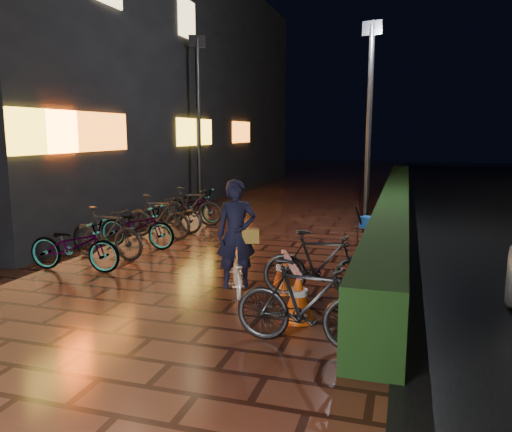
% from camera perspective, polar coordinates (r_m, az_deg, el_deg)
% --- Properties ---
extents(ground, '(80.00, 80.00, 0.00)m').
position_cam_1_polar(ground, '(8.28, -9.76, -8.80)').
color(ground, '#381911').
rests_on(ground, ground).
extents(hedge, '(0.70, 20.00, 1.00)m').
position_cam_1_polar(hedge, '(15.15, 15.64, 1.27)').
color(hedge, black).
rests_on(hedge, ground).
extents(storefront_block, '(12.09, 22.00, 9.00)m').
position_cam_1_polar(storefront_block, '(22.73, -18.92, 13.85)').
color(storefront_block, black).
rests_on(storefront_block, ground).
extents(lamp_post_hedge, '(0.51, 0.18, 5.34)m').
position_cam_1_polar(lamp_post_hedge, '(13.38, 12.81, 10.80)').
color(lamp_post_hedge, black).
rests_on(lamp_post_hedge, ground).
extents(lamp_post_sf, '(0.52, 0.30, 5.65)m').
position_cam_1_polar(lamp_post_sf, '(16.75, -6.61, 11.26)').
color(lamp_post_sf, black).
rests_on(lamp_post_sf, ground).
extents(cyclist, '(0.92, 1.37, 1.86)m').
position_cam_1_polar(cyclist, '(8.03, -2.24, -4.11)').
color(cyclist, white).
rests_on(cyclist, ground).
extents(traffic_barrier, '(0.98, 1.68, 0.69)m').
position_cam_1_polar(traffic_barrier, '(7.58, 3.96, -7.68)').
color(traffic_barrier, '#FF560D').
rests_on(traffic_barrier, ground).
extents(cart_assembly, '(0.66, 0.57, 0.93)m').
position_cam_1_polar(cart_assembly, '(11.94, 12.72, -0.88)').
color(cart_assembly, black).
rests_on(cart_assembly, ground).
extents(parked_bikes_storefront, '(2.04, 6.30, 1.08)m').
position_cam_1_polar(parked_bikes_storefront, '(12.34, -11.73, -0.37)').
color(parked_bikes_storefront, black).
rests_on(parked_bikes_storefront, ground).
extents(parked_bikes_hedge, '(1.98, 2.55, 1.08)m').
position_cam_1_polar(parked_bikes_hedge, '(7.02, 6.60, -7.46)').
color(parked_bikes_hedge, black).
rests_on(parked_bikes_hedge, ground).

